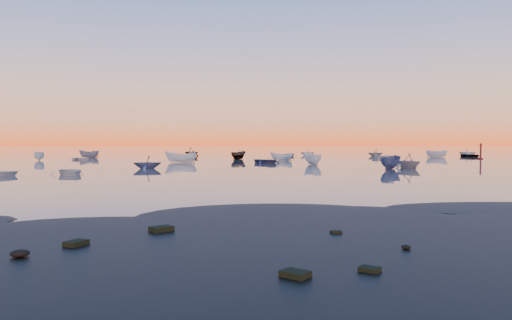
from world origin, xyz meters
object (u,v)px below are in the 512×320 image
object	(u,v)px
boat_near_right	(408,168)
boat_near_left	(70,175)
channel_marker	(481,152)
boat_near_center	(390,169)

from	to	relation	value
boat_near_right	boat_near_left	bearing A→B (deg)	-11.94
boat_near_right	channel_marker	size ratio (longest dim) A/B	1.23
boat_near_left	channel_marker	distance (m)	67.43
boat_near_center	channel_marker	size ratio (longest dim) A/B	1.45
boat_near_center	channel_marker	xyz separation A→B (m)	(30.53, 25.27, 1.13)
boat_near_center	boat_near_right	distance (m)	3.54
boat_near_right	channel_marker	world-z (taller)	channel_marker
channel_marker	boat_near_center	bearing A→B (deg)	-140.38
boat_near_right	channel_marker	bearing A→B (deg)	-156.47
boat_near_left	boat_near_center	distance (m)	31.45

